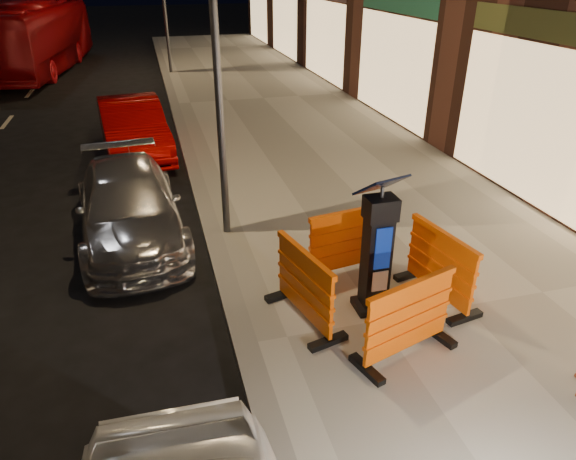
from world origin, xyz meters
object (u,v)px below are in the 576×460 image
object	(u,v)px
barrier_bldgside	(440,266)
car_red	(137,154)
parking_kiosk	(377,249)
barrier_back	(348,242)
barrier_kerbside	(305,286)
bus_doubledecker	(44,71)
car_silver	(134,237)
barrier_front	(408,319)

from	to	relation	value
barrier_bldgside	car_red	size ratio (longest dim) A/B	0.32
parking_kiosk	barrier_back	world-z (taller)	parking_kiosk
barrier_back	barrier_kerbside	xyz separation A→B (m)	(-0.95, -0.95, 0.00)
bus_doubledecker	car_red	bearing A→B (deg)	-65.88
barrier_kerbside	barrier_bldgside	distance (m)	1.90
car_silver	bus_doubledecker	size ratio (longest dim) A/B	0.39
barrier_kerbside	car_red	size ratio (longest dim) A/B	0.32
barrier_front	bus_doubledecker	distance (m)	22.20
barrier_kerbside	car_silver	xyz separation A→B (m)	(-2.15, 3.20, -0.65)
barrier_back	car_red	xyz separation A→B (m)	(-3.02, 6.77, -0.65)
car_silver	barrier_front	bearing A→B (deg)	-57.81
barrier_bldgside	bus_doubledecker	bearing A→B (deg)	11.15
parking_kiosk	barrier_kerbside	bearing A→B (deg)	167.84
car_silver	car_red	size ratio (longest dim) A/B	1.00
parking_kiosk	bus_doubledecker	bearing A→B (deg)	96.77
barrier_front	car_red	xyz separation A→B (m)	(-3.02, 8.67, -0.65)
barrier_kerbside	car_red	world-z (taller)	barrier_kerbside
parking_kiosk	barrier_back	bearing A→B (deg)	77.84
barrier_back	barrier_kerbside	size ratio (longest dim) A/B	1.00
barrier_bldgside	barrier_front	bearing A→B (deg)	124.84
barrier_kerbside	car_silver	distance (m)	3.91
car_silver	car_red	distance (m)	4.52
car_red	bus_doubledecker	bearing A→B (deg)	100.81
barrier_front	barrier_kerbside	distance (m)	1.34
barrier_bldgside	bus_doubledecker	xyz separation A→B (m)	(-7.86, 20.14, -0.65)
barrier_back	bus_doubledecker	xyz separation A→B (m)	(-6.91, 19.19, -0.65)
barrier_back	car_red	world-z (taller)	barrier_back
barrier_front	car_silver	size ratio (longest dim) A/B	0.32
parking_kiosk	barrier_bldgside	bearing A→B (deg)	-12.16
barrier_kerbside	car_silver	bearing A→B (deg)	19.71
parking_kiosk	barrier_front	size ratio (longest dim) A/B	1.40
parking_kiosk	car_silver	distance (m)	4.58
parking_kiosk	barrier_bldgside	distance (m)	1.03
parking_kiosk	barrier_back	xyz separation A→B (m)	(0.00, 0.95, -0.40)
barrier_kerbside	bus_doubledecker	distance (m)	21.01
barrier_bldgside	car_red	distance (m)	8.71
bus_doubledecker	barrier_kerbside	bearing A→B (deg)	-66.78
car_silver	bus_doubledecker	distance (m)	17.36
barrier_back	car_silver	xyz separation A→B (m)	(-3.10, 2.25, -0.65)
barrier_bldgside	barrier_back	bearing A→B (deg)	34.84
barrier_back	car_silver	distance (m)	3.89
parking_kiosk	barrier_kerbside	distance (m)	1.03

